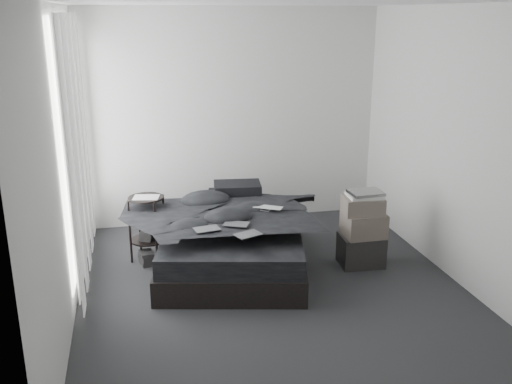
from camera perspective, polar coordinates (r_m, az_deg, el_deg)
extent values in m
cube|color=#29292B|center=(5.45, 1.87, -10.03)|extent=(3.60, 4.20, 0.01)
cube|color=white|center=(4.84, 2.18, 18.46)|extent=(3.60, 4.20, 0.01)
cube|color=silver|center=(6.99, -2.35, 7.43)|extent=(3.60, 0.01, 2.60)
cube|color=silver|center=(3.10, 11.85, -5.98)|extent=(3.60, 0.01, 2.60)
cube|color=silver|center=(4.87, -18.98, 2.04)|extent=(0.01, 4.20, 2.60)
cube|color=silver|center=(5.70, 19.85, 4.11)|extent=(0.01, 4.20, 2.60)
cube|color=white|center=(5.72, -17.96, 4.86)|extent=(0.02, 2.00, 2.30)
cube|color=white|center=(5.73, -17.40, 4.22)|extent=(0.06, 2.12, 2.48)
cube|color=black|center=(5.94, -2.24, -6.26)|extent=(1.77, 2.11, 0.25)
cube|color=black|center=(5.86, -2.27, -4.25)|extent=(1.71, 2.04, 0.20)
imported|color=black|center=(5.74, -2.31, -2.51)|extent=(1.68, 1.84, 0.21)
cube|color=black|center=(6.48, -2.41, -0.59)|extent=(0.62, 0.49, 0.13)
cube|color=black|center=(6.42, -1.88, 0.39)|extent=(0.56, 0.42, 0.12)
imported|color=silver|center=(5.78, 1.08, -1.11)|extent=(0.35, 0.31, 0.02)
cube|color=black|center=(5.30, -4.95, -3.02)|extent=(0.25, 0.19, 0.01)
cube|color=black|center=(5.41, -2.00, -2.49)|extent=(0.28, 0.24, 0.01)
cube|color=black|center=(5.15, -0.81, -3.45)|extent=(0.27, 0.23, 0.01)
cylinder|color=black|center=(6.15, -10.80, -3.59)|extent=(0.48, 0.48, 0.68)
cube|color=white|center=(6.02, -10.93, -0.56)|extent=(0.30, 0.24, 0.01)
cube|color=black|center=(6.10, -10.86, -6.54)|extent=(0.17, 0.21, 0.13)
cube|color=black|center=(6.06, 10.46, -5.72)|extent=(0.46, 0.37, 0.32)
cube|color=#665A51|center=(5.95, 10.72, -3.21)|extent=(0.41, 0.33, 0.25)
cube|color=#665A51|center=(5.88, 10.63, -1.28)|extent=(0.42, 0.36, 0.17)
cube|color=silver|center=(5.85, 10.78, -0.33)|extent=(0.35, 0.29, 0.03)
cube|color=silver|center=(5.84, 10.91, -0.06)|extent=(0.33, 0.27, 0.03)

